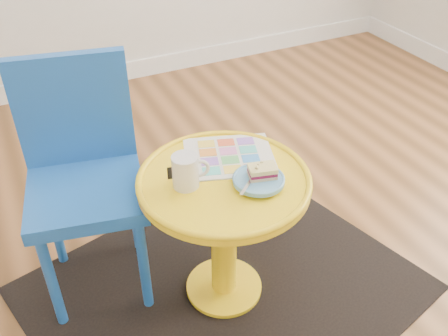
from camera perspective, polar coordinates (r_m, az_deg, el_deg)
name	(u,v)px	position (r m, az deg, el deg)	size (l,w,h in m)	color
floor	(292,285)	(1.96, 7.78, -13.11)	(4.00, 4.00, 0.00)	brown
rug	(224,288)	(1.93, 0.00, -13.59)	(1.30, 1.10, 0.01)	black
side_table	(224,214)	(1.66, 0.00, -5.23)	(0.55, 0.55, 0.52)	yellow
chair	(83,168)	(1.74, -15.84, 0.03)	(0.45, 0.45, 0.85)	blue
newspaper	(229,156)	(1.67, 0.59, 1.37)	(0.29, 0.25, 0.01)	silver
mug	(186,170)	(1.51, -4.35, -0.28)	(0.12, 0.08, 0.11)	silver
plate	(259,180)	(1.54, 3.98, -1.39)	(0.16, 0.16, 0.02)	#609FCB
cake_slice	(262,171)	(1.53, 4.41, -0.38)	(0.10, 0.08, 0.04)	#D3BC8C
fork	(251,181)	(1.52, 3.06, -1.47)	(0.12, 0.10, 0.00)	silver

